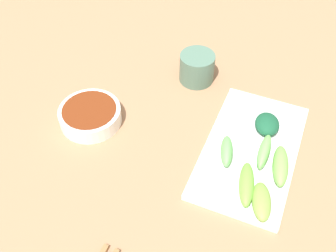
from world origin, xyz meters
TOP-DOWN VIEW (x-y plane):
  - tabletop at (0.00, 0.00)m, footprint 2.10×2.10m
  - sauce_bowl at (-0.17, -0.02)m, footprint 0.12×0.12m
  - serving_plate at (0.14, 0.03)m, footprint 0.16×0.29m
  - broccoli_stalk_0 at (0.16, 0.02)m, footprint 0.02×0.08m
  - broccoli_leafy_1 at (0.15, 0.09)m, footprint 0.06×0.07m
  - broccoli_stalk_2 at (0.18, -0.08)m, footprint 0.05×0.08m
  - broccoli_stalk_3 at (0.10, -0.01)m, footprint 0.04×0.07m
  - broccoli_stalk_4 at (0.15, -0.06)m, footprint 0.05×0.09m
  - broccoli_stalk_5 at (0.20, 0.00)m, footprint 0.04×0.09m
  - tea_cup at (-0.02, 0.19)m, footprint 0.08×0.08m

SIDE VIEW (x-z plane):
  - tabletop at x=0.00m, z-range 0.00..0.02m
  - serving_plate at x=0.14m, z-range 0.02..0.03m
  - sauce_bowl at x=-0.17m, z-range 0.02..0.06m
  - broccoli_stalk_2 at x=0.18m, z-range 0.03..0.05m
  - broccoli_stalk_4 at x=0.15m, z-range 0.03..0.06m
  - broccoli_stalk_5 at x=0.20m, z-range 0.03..0.06m
  - broccoli_leafy_1 at x=0.15m, z-range 0.03..0.06m
  - broccoli_stalk_0 at x=0.16m, z-range 0.03..0.06m
  - broccoli_stalk_3 at x=0.10m, z-range 0.03..0.06m
  - tea_cup at x=-0.02m, z-range 0.02..0.08m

